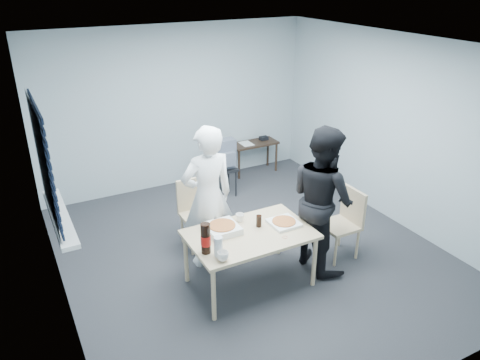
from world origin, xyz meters
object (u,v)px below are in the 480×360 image
person_black (322,199)px  stool (225,174)px  soda_bottle (206,239)px  mug_b (240,218)px  backpack (225,154)px  mug_a (223,256)px  person_white (208,198)px  dining_table (250,238)px  side_table (254,147)px  chair_right (345,218)px  chair_far (196,208)px

person_black → stool: bearing=4.4°
soda_bottle → mug_b: bearing=34.1°
mug_b → soda_bottle: 0.75m
backpack → mug_b: backpack is taller
person_black → mug_a: 1.49m
person_white → stool: bearing=-122.0°
mug_a → soda_bottle: size_ratio=0.37×
dining_table → side_table: (1.65, 2.82, -0.13)m
backpack → person_black: bearing=-90.6°
backpack → mug_a: bearing=-121.6°
stool → mug_a: size_ratio=3.87×
backpack → mug_a: backpack is taller
chair_right → mug_a: 1.88m
dining_table → stool: bearing=70.8°
dining_table → chair_far: size_ratio=1.54×
side_table → backpack: backpack is taller
person_black → backpack: person_black is taller
stool → mug_a: bearing=-116.5°
dining_table → chair_right: chair_right is taller
person_white → side_table: 2.91m
chair_right → stool: size_ratio=1.87×
stool → mug_a: mug_a is taller
person_black → side_table: 2.96m
chair_right → stool: 2.31m
dining_table → soda_bottle: size_ratio=4.10×
chair_far → person_black: bearing=-45.1°
mug_b → person_black: bearing=-18.9°
dining_table → mug_a: size_ratio=11.18×
person_black → mug_b: 0.99m
chair_far → person_white: person_white is taller
person_white → backpack: size_ratio=3.78×
stool → mug_b: (-0.75, -1.93, 0.35)m
dining_table → person_black: bearing=-1.6°
soda_bottle → person_black: bearing=3.7°
side_table → mug_b: (-1.62, -2.53, 0.24)m
stool → backpack: (0.00, -0.01, 0.34)m
dining_table → chair_far: chair_far is taller
person_white → soda_bottle: 0.84m
chair_far → person_white: bearing=-94.3°
dining_table → mug_a: bearing=-146.0°
chair_far → person_black: size_ratio=0.50×
stool → soda_bottle: bearing=-120.1°
person_black → mug_b: bearing=71.1°
person_black → soda_bottle: person_black is taller
dining_table → chair_far: 1.13m
dining_table → chair_right: size_ratio=1.54×
mug_b → mug_a: bearing=-130.0°
chair_far → person_black: (1.13, -1.14, 0.37)m
mug_a → person_black: bearing=12.0°
person_black → side_table: person_black is taller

